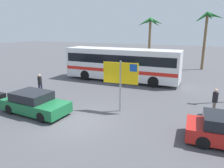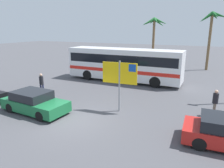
{
  "view_description": "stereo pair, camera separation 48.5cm",
  "coord_description": "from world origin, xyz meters",
  "views": [
    {
      "loc": [
        6.24,
        -9.32,
        5.07
      ],
      "look_at": [
        0.51,
        3.85,
        1.3
      ],
      "focal_mm": 34.0,
      "sensor_mm": 36.0,
      "label": 1
    },
    {
      "loc": [
        6.68,
        -9.12,
        5.07
      ],
      "look_at": [
        0.51,
        3.85,
        1.3
      ],
      "focal_mm": 34.0,
      "sensor_mm": 36.0,
      "label": 2
    }
  ],
  "objects": [
    {
      "name": "ferry_sign",
      "position": [
        1.73,
        2.44,
        2.33
      ],
      "size": [
        2.2,
        0.22,
        3.2
      ],
      "rotation": [
        0.0,
        0.0,
        0.07
      ],
      "color": "gray",
      "rests_on": "ground"
    },
    {
      "name": "bus_front_coach",
      "position": [
        -1.13,
        9.94,
        1.78
      ],
      "size": [
        11.19,
        2.5,
        3.17
      ],
      "color": "white",
      "rests_on": "ground"
    },
    {
      "name": "pedestrian_crossing_lot",
      "position": [
        7.1,
        4.23,
        0.93
      ],
      "size": [
        0.32,
        0.32,
        1.6
      ],
      "rotation": [
        0.0,
        0.0,
        0.18
      ],
      "color": "#706656",
      "rests_on": "ground"
    },
    {
      "name": "palm_tree_inland",
      "position": [
        -0.63,
        18.88,
        5.23
      ],
      "size": [
        3.35,
        3.15,
        6.46
      ],
      "color": "brown",
      "rests_on": "ground"
    },
    {
      "name": "pedestrian_by_bus",
      "position": [
        -5.26,
        3.05,
        0.99
      ],
      "size": [
        0.32,
        0.32,
        1.68
      ],
      "rotation": [
        0.0,
        0.0,
        5.78
      ],
      "color": "#1E2347",
      "rests_on": "ground"
    },
    {
      "name": "car_green",
      "position": [
        -3.03,
        0.04,
        0.64
      ],
      "size": [
        4.36,
        2.13,
        1.32
      ],
      "rotation": [
        0.0,
        0.0,
        -0.07
      ],
      "color": "#196638",
      "rests_on": "ground"
    },
    {
      "name": "palm_tree_seaside",
      "position": [
        6.14,
        19.81,
        5.63
      ],
      "size": [
        3.43,
        3.75,
        7.04
      ],
      "color": "brown",
      "rests_on": "ground"
    },
    {
      "name": "ground",
      "position": [
        0.0,
        0.0,
        0.0
      ],
      "size": [
        120.0,
        120.0,
        0.0
      ],
      "primitive_type": "plane",
      "color": "#4C4C51"
    }
  ]
}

